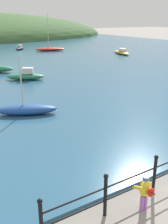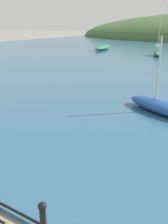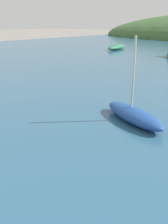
{
  "view_description": "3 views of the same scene",
  "coord_description": "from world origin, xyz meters",
  "px_view_note": "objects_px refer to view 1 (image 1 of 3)",
  "views": [
    {
      "loc": [
        -6.23,
        -2.73,
        4.71
      ],
      "look_at": [
        -0.83,
        5.85,
        1.03
      ],
      "focal_mm": 42.0,
      "sensor_mm": 36.0,
      "label": 1
    },
    {
      "loc": [
        0.8,
        -0.65,
        3.49
      ],
      "look_at": [
        -2.71,
        4.8,
        1.27
      ],
      "focal_mm": 42.0,
      "sensor_mm": 36.0,
      "label": 2
    },
    {
      "loc": [
        2.07,
        1.47,
        3.46
      ],
      "look_at": [
        -2.23,
        6.72,
        1.11
      ],
      "focal_mm": 42.0,
      "sensor_mm": 36.0,
      "label": 3
    }
  ],
  "objects_px": {
    "boat_nearest_quay": "(26,76)",
    "boat_red_dinghy": "(20,48)",
    "child_in_coat": "(145,190)",
    "boat_far_right": "(50,49)",
    "boat_blue_hull": "(122,52)",
    "boat_mid_harbor": "(26,109)"
  },
  "relations": [
    {
      "from": "boat_blue_hull",
      "to": "boat_far_right",
      "type": "bearing_deg",
      "value": 128.91
    },
    {
      "from": "child_in_coat",
      "to": "boat_nearest_quay",
      "type": "distance_m",
      "value": 15.9
    },
    {
      "from": "child_in_coat",
      "to": "boat_nearest_quay",
      "type": "relative_size",
      "value": 0.33
    },
    {
      "from": "child_in_coat",
      "to": "boat_nearest_quay",
      "type": "height_order",
      "value": "boat_nearest_quay"
    },
    {
      "from": "child_in_coat",
      "to": "boat_nearest_quay",
      "type": "xyz_separation_m",
      "value": [
        2.65,
        15.68,
        -0.21
      ]
    },
    {
      "from": "boat_mid_harbor",
      "to": "boat_blue_hull",
      "type": "xyz_separation_m",
      "value": [
        19.05,
        15.39,
        -0.02
      ]
    },
    {
      "from": "boat_red_dinghy",
      "to": "boat_far_right",
      "type": "distance_m",
      "value": 4.9
    },
    {
      "from": "boat_nearest_quay",
      "to": "boat_far_right",
      "type": "distance_m",
      "value": 18.78
    },
    {
      "from": "boat_red_dinghy",
      "to": "boat_blue_hull",
      "type": "bearing_deg",
      "value": -50.14
    },
    {
      "from": "boat_nearest_quay",
      "to": "boat_mid_harbor",
      "type": "bearing_deg",
      "value": -110.18
    },
    {
      "from": "boat_far_right",
      "to": "child_in_coat",
      "type": "bearing_deg",
      "value": -111.2
    },
    {
      "from": "boat_mid_harbor",
      "to": "boat_blue_hull",
      "type": "bearing_deg",
      "value": 38.95
    },
    {
      "from": "boat_nearest_quay",
      "to": "boat_red_dinghy",
      "type": "relative_size",
      "value": 1.27
    },
    {
      "from": "boat_nearest_quay",
      "to": "boat_red_dinghy",
      "type": "xyz_separation_m",
      "value": [
        6.4,
        19.74,
        -0.07
      ]
    },
    {
      "from": "boat_nearest_quay",
      "to": "boat_far_right",
      "type": "relative_size",
      "value": 0.59
    },
    {
      "from": "boat_mid_harbor",
      "to": "boat_blue_hull",
      "type": "height_order",
      "value": "boat_mid_harbor"
    },
    {
      "from": "child_in_coat",
      "to": "boat_far_right",
      "type": "bearing_deg",
      "value": 68.8
    },
    {
      "from": "child_in_coat",
      "to": "boat_red_dinghy",
      "type": "height_order",
      "value": "child_in_coat"
    },
    {
      "from": "boat_far_right",
      "to": "boat_mid_harbor",
      "type": "bearing_deg",
      "value": -117.79
    },
    {
      "from": "boat_nearest_quay",
      "to": "boat_red_dinghy",
      "type": "distance_m",
      "value": 20.76
    },
    {
      "from": "boat_red_dinghy",
      "to": "boat_blue_hull",
      "type": "distance_m",
      "value": 15.43
    },
    {
      "from": "boat_blue_hull",
      "to": "boat_mid_harbor",
      "type": "bearing_deg",
      "value": -141.05
    }
  ]
}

